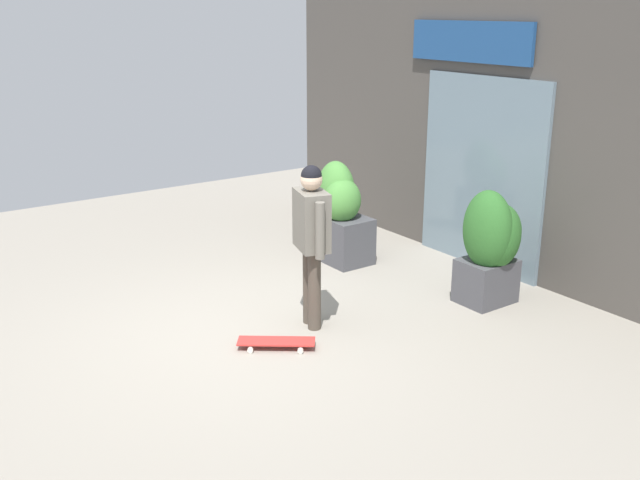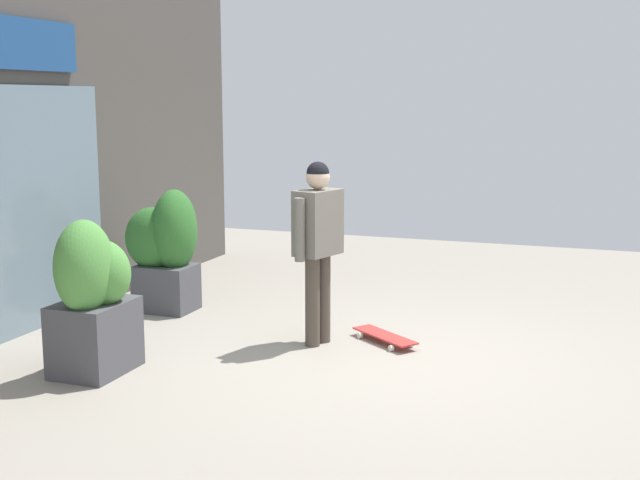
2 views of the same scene
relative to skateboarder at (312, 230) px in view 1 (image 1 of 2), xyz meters
name	(u,v)px [view 1 (image 1 of 2)]	position (x,y,z in m)	size (l,w,h in m)	color
ground_plane	(253,331)	(-0.22, -0.55, -0.99)	(12.00, 12.00, 0.00)	gray
building_facade	(500,117)	(-0.23, 2.83, 0.82)	(7.68, 0.31, 3.66)	#4C4742
skateboarder	(312,230)	(0.00, 0.00, 0.00)	(0.58, 0.37, 1.63)	#4C4238
skateboard	(276,342)	(0.22, -0.56, -0.93)	(0.59, 0.70, 0.08)	red
planter_box_left	(341,213)	(-1.38, 1.39, -0.37)	(0.73, 0.55, 1.26)	#47474C
planter_box_right	(492,242)	(0.61, 1.89, -0.31)	(0.59, 0.73, 1.26)	#47474C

